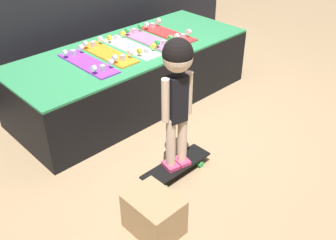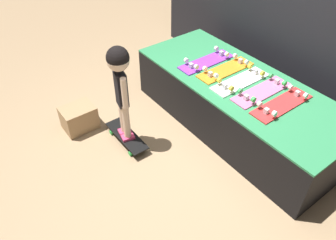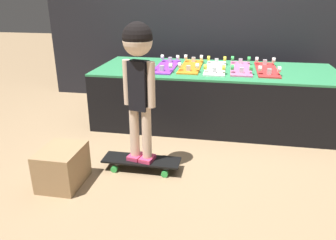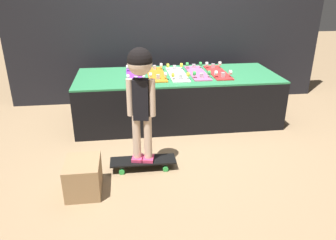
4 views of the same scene
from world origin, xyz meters
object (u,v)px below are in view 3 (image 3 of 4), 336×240
at_px(skateboard_orange_on_rack, 191,66).
at_px(skateboard_on_floor, 142,161).
at_px(skateboard_pink_on_rack, 241,68).
at_px(skateboard_red_on_rack, 267,69).
at_px(storage_box, 62,167).
at_px(child, 138,67).
at_px(skateboard_purple_on_rack, 166,66).
at_px(skateboard_white_on_rack, 215,67).

xyz_separation_m(skateboard_orange_on_rack, skateboard_on_floor, (-0.24, -1.16, -0.54)).
height_order(skateboard_pink_on_rack, skateboard_red_on_rack, same).
distance_m(skateboard_orange_on_rack, storage_box, 1.71).
relative_size(skateboard_red_on_rack, child, 0.66).
bearing_deg(skateboard_purple_on_rack, storage_box, -109.52).
bearing_deg(skateboard_orange_on_rack, skateboard_red_on_rack, -0.67).
xyz_separation_m(skateboard_orange_on_rack, skateboard_pink_on_rack, (0.51, -0.00, 0.00)).
bearing_deg(storage_box, skateboard_orange_on_rack, 62.68).
xyz_separation_m(skateboard_white_on_rack, skateboard_on_floor, (-0.50, -1.13, -0.54)).
relative_size(skateboard_pink_on_rack, skateboard_red_on_rack, 1.00).
bearing_deg(skateboard_purple_on_rack, skateboard_on_floor, -89.46).
xyz_separation_m(skateboard_red_on_rack, skateboard_on_floor, (-1.01, -1.15, -0.54)).
bearing_deg(skateboard_pink_on_rack, child, -123.03).
distance_m(skateboard_red_on_rack, child, 1.55).
bearing_deg(skateboard_white_on_rack, skateboard_red_on_rack, 2.95).
distance_m(skateboard_white_on_rack, child, 1.25).
xyz_separation_m(skateboard_purple_on_rack, skateboard_pink_on_rack, (0.77, 0.05, 0.00)).
bearing_deg(storage_box, skateboard_purple_on_rack, 70.48).
height_order(child, storage_box, child).
bearing_deg(child, skateboard_pink_on_rack, 68.59).
distance_m(skateboard_purple_on_rack, skateboard_orange_on_rack, 0.26).
height_order(skateboard_purple_on_rack, skateboard_white_on_rack, same).
xyz_separation_m(skateboard_purple_on_rack, skateboard_on_floor, (0.01, -1.11, -0.54)).
height_order(skateboard_purple_on_rack, skateboard_red_on_rack, same).
xyz_separation_m(skateboard_pink_on_rack, skateboard_red_on_rack, (0.26, -0.01, 0.00)).
height_order(skateboard_purple_on_rack, skateboard_orange_on_rack, same).
relative_size(skateboard_on_floor, storage_box, 1.71).
xyz_separation_m(skateboard_white_on_rack, skateboard_pink_on_rack, (0.26, 0.03, 0.00)).
distance_m(skateboard_purple_on_rack, skateboard_red_on_rack, 1.02).
height_order(skateboard_orange_on_rack, skateboard_red_on_rack, same).
bearing_deg(skateboard_orange_on_rack, skateboard_on_floor, -101.88).
bearing_deg(skateboard_on_floor, storage_box, -149.36).
distance_m(skateboard_orange_on_rack, skateboard_red_on_rack, 0.77).
bearing_deg(skateboard_purple_on_rack, skateboard_white_on_rack, 1.69).
height_order(skateboard_white_on_rack, skateboard_pink_on_rack, same).
xyz_separation_m(skateboard_pink_on_rack, storage_box, (-1.27, -1.46, -0.47)).
relative_size(skateboard_white_on_rack, skateboard_pink_on_rack, 1.00).
relative_size(skateboard_on_floor, child, 0.58).
relative_size(skateboard_red_on_rack, storage_box, 1.92).
xyz_separation_m(skateboard_purple_on_rack, child, (0.01, -1.11, 0.22)).
relative_size(skateboard_white_on_rack, child, 0.66).
distance_m(skateboard_red_on_rack, skateboard_on_floor, 1.62).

